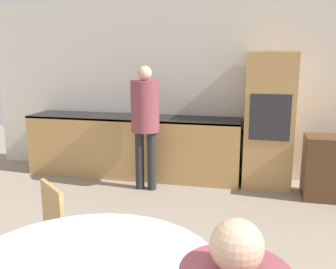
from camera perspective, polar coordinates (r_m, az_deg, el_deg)
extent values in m
cube|color=silver|center=(5.60, 5.53, 6.93)|extent=(6.88, 0.05, 2.60)
cube|color=tan|center=(5.63, -5.34, -1.81)|extent=(3.16, 0.60, 0.90)
cube|color=black|center=(5.54, -5.42, 2.58)|extent=(3.16, 0.60, 0.03)
cube|color=tan|center=(5.28, 15.10, 2.04)|extent=(0.64, 0.58, 1.83)
cube|color=#28282D|center=(4.97, 15.27, 2.50)|extent=(0.51, 0.01, 0.60)
cylinder|color=tan|center=(3.24, -18.07, -17.84)|extent=(0.04, 0.04, 0.43)
cube|color=tan|center=(2.95, -20.34, -16.07)|extent=(0.56, 0.56, 0.02)
cube|color=tan|center=(2.91, -17.13, -11.40)|extent=(0.31, 0.27, 0.43)
sphere|color=tan|center=(1.34, 10.43, -16.33)|extent=(0.19, 0.19, 0.19)
cylinder|color=#262628|center=(5.08, -4.33, -3.91)|extent=(0.12, 0.12, 0.80)
cylinder|color=#262628|center=(5.03, -2.49, -4.03)|extent=(0.12, 0.12, 0.80)
cylinder|color=brown|center=(4.90, -3.52, 4.32)|extent=(0.37, 0.37, 0.67)
sphere|color=beige|center=(4.87, -3.59, 9.31)|extent=(0.19, 0.19, 0.19)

